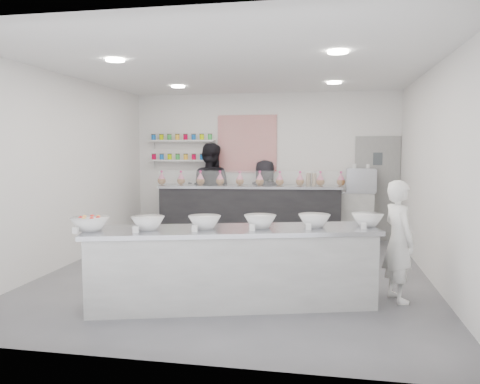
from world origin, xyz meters
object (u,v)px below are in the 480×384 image
Objects in this scene: woman_prep at (399,241)px; staff_left at (209,190)px; prep_counter at (233,267)px; back_bar at (250,213)px; espresso_machine at (361,180)px; staff_right at (265,199)px; espresso_ledge at (338,216)px.

woman_prep is 4.90m from staff_left.
back_bar reaches higher than prep_counter.
espresso_machine is 3.09m from staff_left.
staff_left is 1.18m from staff_right.
espresso_ledge is (1.33, 4.21, 0.04)m from prep_counter.
woman_prep is (1.95, 0.54, 0.28)m from prep_counter.
espresso_ledge is (1.76, 0.28, -0.05)m from back_bar.
espresso_ledge is 0.84m from espresso_machine.
staff_right is (0.27, 0.25, 0.25)m from back_bar.
staff_right is at bearing 9.40° from woman_prep.
staff_right is at bearing 179.57° from staff_left.
woman_prep reaches higher than espresso_machine.
back_bar is 4.14m from woman_prep.
prep_counter is 2.04m from woman_prep.
prep_counter is at bearing -107.51° from espresso_ledge.
woman_prep is 4.20m from staff_right.
staff_right reaches higher than woman_prep.
back_bar is at bearing -170.85° from espresso_ledge.
espresso_machine is 3.71m from woman_prep.
staff_right is at bearing -178.69° from espresso_ledge.
woman_prep is at bearing -0.19° from prep_counter.
woman_prep is 0.75× the size of staff_left.
prep_counter is at bearing 107.23° from staff_left.
espresso_ledge is at bearing 56.79° from prep_counter.
prep_counter is 2.30× the size of woman_prep.
prep_counter is 5.93× the size of espresso_machine.
staff_left is (-1.33, 4.18, 0.52)m from prep_counter.
prep_counter is at bearing -89.00° from back_bar.
staff_right is at bearing 76.50° from prep_counter.
espresso_ledge is 2.70m from staff_left.
back_bar is (-0.43, 3.93, 0.10)m from prep_counter.
staff_right is at bearing -178.98° from espresso_machine.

